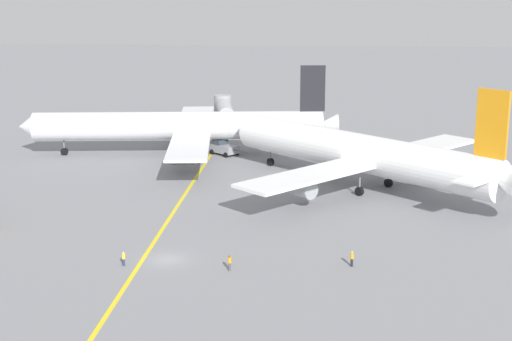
{
  "coord_description": "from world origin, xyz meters",
  "views": [
    {
      "loc": [
        16.37,
        -77.0,
        29.53
      ],
      "look_at": [
        7.71,
        25.61,
        4.0
      ],
      "focal_mm": 52.7,
      "sensor_mm": 36.0,
      "label": 1
    }
  ],
  "objects_px": {
    "airliner_at_gate_left": "(182,126)",
    "ground_crew_wing_walker_right": "(230,263)",
    "jet_bridge": "(224,108)",
    "airliner_being_pushed": "(360,153)",
    "pushback_tug": "(224,148)",
    "ground_crew_ramp_agent_by_cones": "(124,259)",
    "ground_crew_marshaller_foreground": "(352,258)"
  },
  "relations": [
    {
      "from": "ground_crew_wing_walker_right",
      "to": "ground_crew_marshaller_foreground",
      "type": "bearing_deg",
      "value": 10.2
    },
    {
      "from": "ground_crew_marshaller_foreground",
      "to": "ground_crew_ramp_agent_by_cones",
      "type": "xyz_separation_m",
      "value": [
        -24.55,
        -1.9,
        -0.09
      ]
    },
    {
      "from": "ground_crew_ramp_agent_by_cones",
      "to": "jet_bridge",
      "type": "distance_m",
      "value": 81.46
    },
    {
      "from": "pushback_tug",
      "to": "ground_crew_ramp_agent_by_cones",
      "type": "height_order",
      "value": "pushback_tug"
    },
    {
      "from": "pushback_tug",
      "to": "ground_crew_marshaller_foreground",
      "type": "distance_m",
      "value": 57.23
    },
    {
      "from": "airliner_at_gate_left",
      "to": "pushback_tug",
      "type": "height_order",
      "value": "airliner_at_gate_left"
    },
    {
      "from": "pushback_tug",
      "to": "ground_crew_marshaller_foreground",
      "type": "bearing_deg",
      "value": -68.88
    },
    {
      "from": "airliner_being_pushed",
      "to": "pushback_tug",
      "type": "xyz_separation_m",
      "value": [
        -22.98,
        20.65,
        -3.99
      ]
    },
    {
      "from": "airliner_being_pushed",
      "to": "airliner_at_gate_left",
      "type": "bearing_deg",
      "value": 146.23
    },
    {
      "from": "airliner_at_gate_left",
      "to": "airliner_being_pushed",
      "type": "height_order",
      "value": "airliner_being_pushed"
    },
    {
      "from": "pushback_tug",
      "to": "ground_crew_wing_walker_right",
      "type": "distance_m",
      "value": 56.24
    },
    {
      "from": "airliner_at_gate_left",
      "to": "ground_crew_ramp_agent_by_cones",
      "type": "distance_m",
      "value": 55.22
    },
    {
      "from": "airliner_at_gate_left",
      "to": "ground_crew_marshaller_foreground",
      "type": "distance_m",
      "value": 60.14
    },
    {
      "from": "airliner_at_gate_left",
      "to": "ground_crew_marshaller_foreground",
      "type": "bearing_deg",
      "value": -62.16
    },
    {
      "from": "airliner_being_pushed",
      "to": "ground_crew_marshaller_foreground",
      "type": "bearing_deg",
      "value": -94.12
    },
    {
      "from": "ground_crew_ramp_agent_by_cones",
      "to": "jet_bridge",
      "type": "height_order",
      "value": "jet_bridge"
    },
    {
      "from": "airliner_at_gate_left",
      "to": "ground_crew_wing_walker_right",
      "type": "height_order",
      "value": "airliner_at_gate_left"
    },
    {
      "from": "airliner_at_gate_left",
      "to": "ground_crew_ramp_agent_by_cones",
      "type": "bearing_deg",
      "value": -86.39
    },
    {
      "from": "airliner_at_gate_left",
      "to": "jet_bridge",
      "type": "height_order",
      "value": "airliner_at_gate_left"
    },
    {
      "from": "airliner_being_pushed",
      "to": "ground_crew_marshaller_foreground",
      "type": "relative_size",
      "value": 24.37
    },
    {
      "from": "airliner_at_gate_left",
      "to": "airliner_being_pushed",
      "type": "relative_size",
      "value": 1.33
    },
    {
      "from": "airliner_at_gate_left",
      "to": "jet_bridge",
      "type": "relative_size",
      "value": 3.13
    },
    {
      "from": "ground_crew_ramp_agent_by_cones",
      "to": "ground_crew_wing_walker_right",
      "type": "distance_m",
      "value": 11.58
    },
    {
      "from": "ground_crew_marshaller_foreground",
      "to": "jet_bridge",
      "type": "xyz_separation_m",
      "value": [
        -23.86,
        79.49,
        3.33
      ]
    },
    {
      "from": "ground_crew_ramp_agent_by_cones",
      "to": "ground_crew_wing_walker_right",
      "type": "height_order",
      "value": "ground_crew_wing_walker_right"
    },
    {
      "from": "airliner_being_pushed",
      "to": "ground_crew_wing_walker_right",
      "type": "bearing_deg",
      "value": -113.62
    },
    {
      "from": "airliner_at_gate_left",
      "to": "ground_crew_marshaller_foreground",
      "type": "height_order",
      "value": "airliner_at_gate_left"
    },
    {
      "from": "airliner_at_gate_left",
      "to": "jet_bridge",
      "type": "distance_m",
      "value": 26.78
    },
    {
      "from": "ground_crew_marshaller_foreground",
      "to": "ground_crew_wing_walker_right",
      "type": "distance_m",
      "value": 13.19
    },
    {
      "from": "airliner_at_gate_left",
      "to": "ground_crew_marshaller_foreground",
      "type": "xyz_separation_m",
      "value": [
        28.02,
        -53.05,
        -4.18
      ]
    },
    {
      "from": "ground_crew_ramp_agent_by_cones",
      "to": "jet_bridge",
      "type": "xyz_separation_m",
      "value": [
        0.69,
        81.39,
        3.42
      ]
    },
    {
      "from": "airliner_being_pushed",
      "to": "pushback_tug",
      "type": "bearing_deg",
      "value": 138.05
    }
  ]
}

